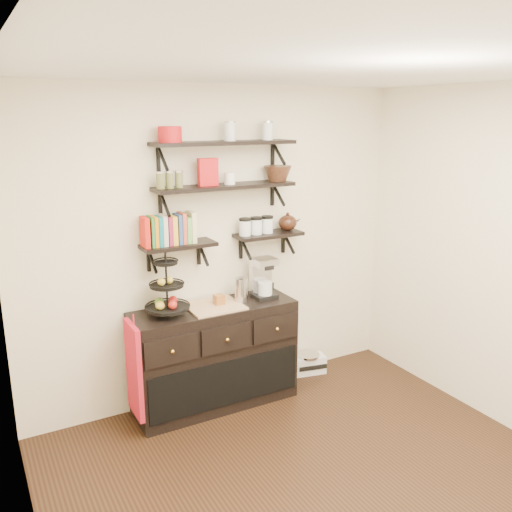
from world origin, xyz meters
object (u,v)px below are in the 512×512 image
Objects in this scene: fruit_stand at (167,294)px; coffee_maker at (263,278)px; sideboard at (215,356)px; radio at (308,363)px.

coffee_maker is (0.88, 0.02, -0.01)m from fruit_stand.
sideboard is 3.91× the size of coffee_maker.
fruit_stand is 1.45× the size of radio.
coffee_maker is at bearing -160.30° from radio.
sideboard reaches higher than radio.
coffee_maker is 1.12m from radio.
radio is at bearing 5.45° from sideboard.
fruit_stand is 0.88m from coffee_maker.
coffee_maker is at bearing 2.88° from sideboard.
fruit_stand reaches higher than sideboard.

